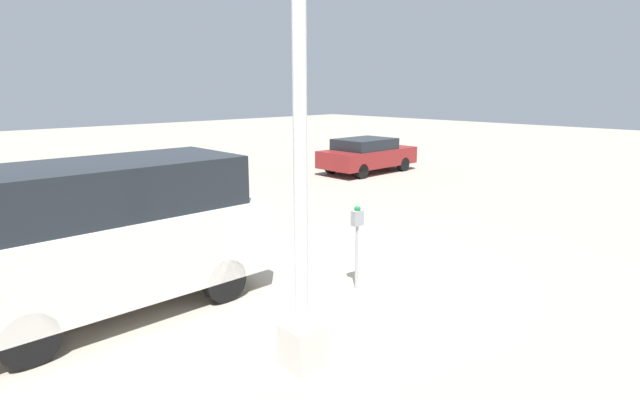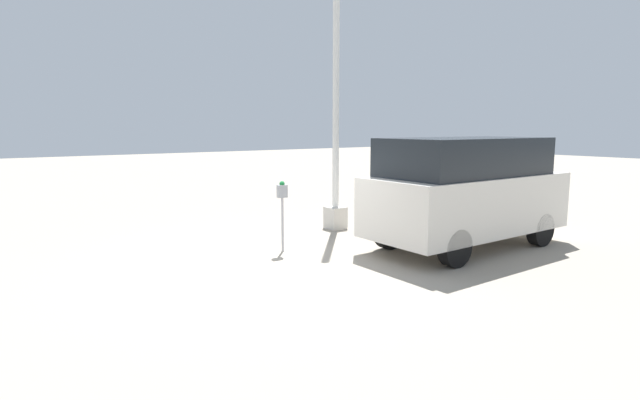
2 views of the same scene
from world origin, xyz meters
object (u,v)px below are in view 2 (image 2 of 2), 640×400
object	(u,v)px
parking_meter_far	(470,186)
parked_van	(466,189)
parking_meter_near	(282,200)
lamp_post	(336,144)

from	to	relation	value
parking_meter_far	parked_van	distance (m)	3.12
parking_meter_near	parking_meter_far	distance (m)	5.83
parking_meter_near	parking_meter_far	bearing A→B (deg)	3.96
parking_meter_near	parked_van	distance (m)	3.86
parking_meter_near	parked_van	xyz separation A→B (m)	(3.30, -2.00, 0.17)
parking_meter_far	lamp_post	size ratio (longest dim) A/B	0.21
parked_van	lamp_post	bearing A→B (deg)	107.58
parking_meter_near	lamp_post	size ratio (longest dim) A/B	0.23
parking_meter_far	lamp_post	xyz separation A→B (m)	(-3.51, 1.40, 1.16)
parking_meter_near	lamp_post	distance (m)	2.81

